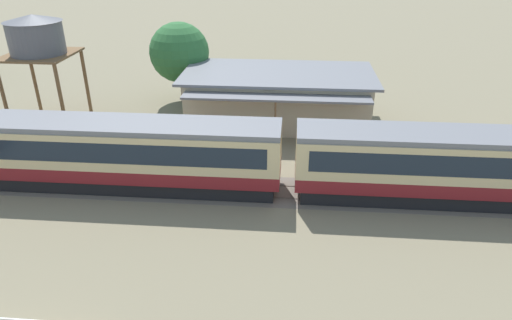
% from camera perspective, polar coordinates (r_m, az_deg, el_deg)
% --- Properties ---
extents(ground_plane, '(600.00, 600.00, 0.00)m').
position_cam_1_polar(ground_plane, '(27.79, 2.41, -3.17)').
color(ground_plane, '#7A7056').
extents(passenger_train, '(71.33, 3.21, 4.14)m').
position_cam_1_polar(passenger_train, '(26.03, 4.62, 0.31)').
color(passenger_train, maroon).
rests_on(passenger_train, ground_plane).
extents(railway_track, '(109.80, 3.60, 0.04)m').
position_cam_1_polar(railway_track, '(27.12, 3.57, -4.00)').
color(railway_track, '#665B51').
rests_on(railway_track, ground_plane).
extents(station_building, '(15.02, 9.15, 4.00)m').
position_cam_1_polar(station_building, '(36.92, 2.78, 7.95)').
color(station_building, '#BCB293').
rests_on(station_building, ground_plane).
extents(water_tower, '(4.96, 4.96, 8.41)m').
position_cam_1_polar(water_tower, '(39.07, -25.80, 13.63)').
color(water_tower, brown).
rests_on(water_tower, ground_plane).
extents(yard_tree_1, '(5.18, 5.18, 7.05)m').
position_cam_1_polar(yard_tree_1, '(41.26, -9.55, 13.12)').
color(yard_tree_1, brown).
rests_on(yard_tree_1, ground_plane).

